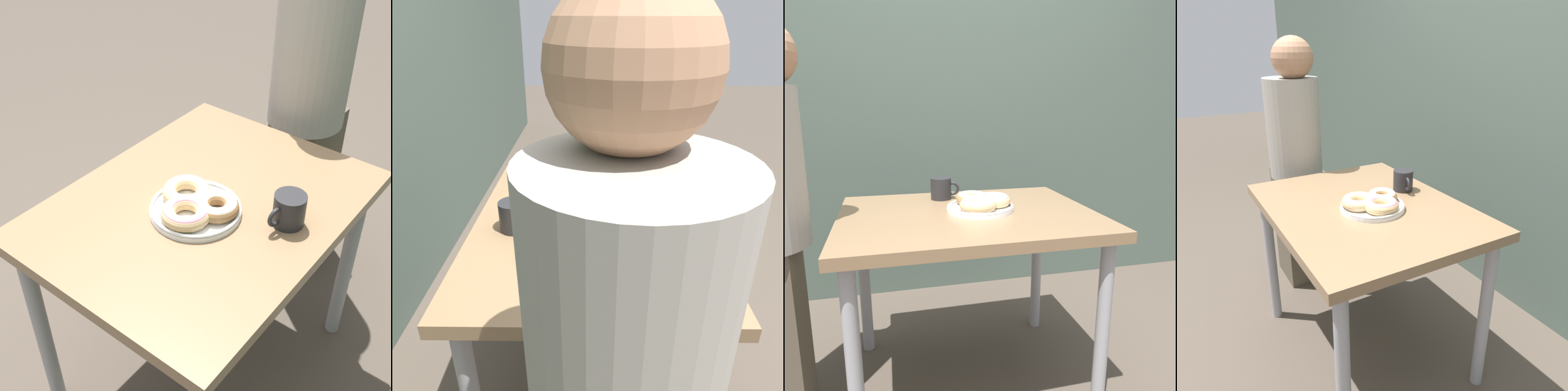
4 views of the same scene
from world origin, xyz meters
The scene contains 4 objects.
ground_plane centered at (0.00, 0.00, 0.00)m, with size 14.00×14.00×0.00m, color #4C4238.
dining_table centered at (0.00, 0.23, 0.64)m, with size 0.97×0.74×0.74m.
donut_plate centered at (0.06, 0.24, 0.77)m, with size 0.27×0.28×0.06m.
coffee_mug centered at (-0.07, 0.46, 0.78)m, with size 0.12×0.09×0.09m.
Camera 2 is at (-1.10, 0.22, 1.35)m, focal length 35.00 mm.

